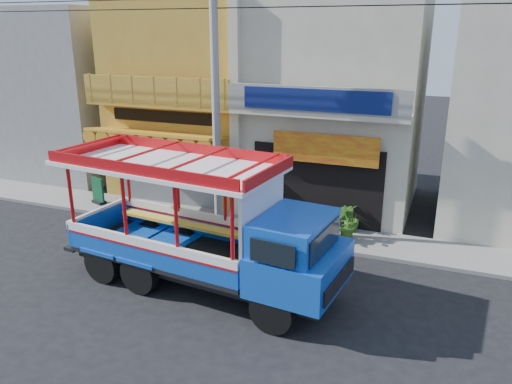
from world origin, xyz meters
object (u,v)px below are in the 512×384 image
Objects in this scene: potted_plant_b at (346,224)px; potted_plant_a at (332,224)px; utility_pole at (220,84)px; green_sign at (98,193)px; songthaew_truck at (218,231)px; potted_plant_c at (352,218)px.

potted_plant_a is at bearing 42.92° from potted_plant_b.
utility_pole reaches higher than green_sign.
green_sign is at bearing 33.14° from potted_plant_b.
songthaew_truck is 8.37× the size of potted_plant_c.
songthaew_truck is at bearing -66.06° from utility_pole.
utility_pole is 6.26m from potted_plant_c.
potted_plant_b is 0.88m from potted_plant_c.
utility_pole reaches higher than songthaew_truck.
green_sign is at bearing 149.24° from songthaew_truck.
songthaew_truck is at bearing -173.45° from potted_plant_a.
utility_pole is 26.51× the size of green_sign.
songthaew_truck reaches higher than potted_plant_c.
green_sign is 0.99× the size of potted_plant_a.
utility_pole is 24.90× the size of potted_plant_b.
potted_plant_a reaches higher than green_sign.
green_sign is at bearing 121.39° from potted_plant_a.
utility_pole is at bearing -62.45° from potted_plant_c.
potted_plant_b is at bearing 7.19° from utility_pole.
songthaew_truck is 5.90m from potted_plant_c.
potted_plant_a is 0.43m from potted_plant_b.
songthaew_truck is at bearing 93.78° from potted_plant_b.
potted_plant_c is at bearing 64.37° from songthaew_truck.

